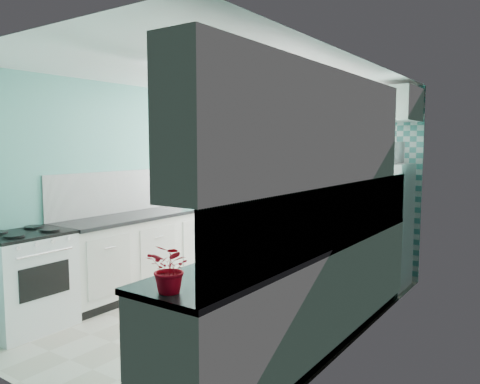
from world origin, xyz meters
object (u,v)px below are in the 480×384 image
Objects in this scene: stove at (27,280)px; ceiling_light at (169,83)px; potted_plant at (171,268)px; fruit_bowl at (236,264)px; sink at (343,229)px; microwave at (382,153)px; fridge at (380,225)px.

ceiling_light is at bearing 31.02° from stove.
stove is at bearing 167.27° from potted_plant.
ceiling_light is at bearing 151.57° from fruit_bowl.
sink is at bearing 89.86° from fruit_bowl.
fruit_bowl is at bearing 87.95° from microwave.
microwave is (0.00, 0.00, 0.90)m from fridge.
stove is at bearing 51.62° from microwave.
fruit_bowl is 0.99× the size of potted_plant.
potted_plant is 0.59× the size of microwave.
potted_plant is at bearing -46.78° from ceiling_light.
sink reaches higher than potted_plant.
potted_plant is (0.00, -0.63, 0.11)m from fruit_bowl.
potted_plant is at bearing -89.65° from sink.
stove is (-2.31, -3.33, -0.29)m from fridge.
fruit_bowl is at bearing 90.00° from potted_plant.
potted_plant is at bearing -92.06° from fridge.
fridge is at bearing 91.34° from potted_plant.
ceiling_light is at bearing 133.22° from potted_plant.
ceiling_light is 0.66× the size of sink.
stove is 2.53m from potted_plant.
microwave is at bearing 94.29° from sink.
stove is 3.26× the size of fruit_bowl.
microwave reaches higher than fridge.
stove is 1.93× the size of microwave.
stove is 3.24× the size of potted_plant.
fridge is (1.11, 2.59, -1.55)m from ceiling_light.
microwave is (-0.09, 3.87, 0.59)m from potted_plant.
ceiling_light is 0.73× the size of microwave.
fruit_bowl is at bearing -91.80° from fridge.
potted_plant is (2.40, -0.54, 0.60)m from stove.
sink reaches higher than stove.
ceiling_light reaches higher than fruit_bowl.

